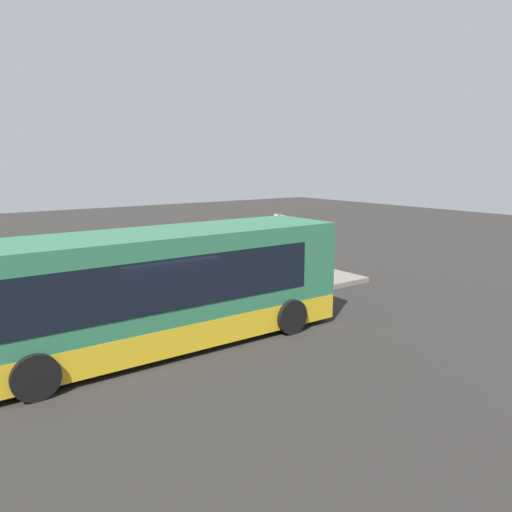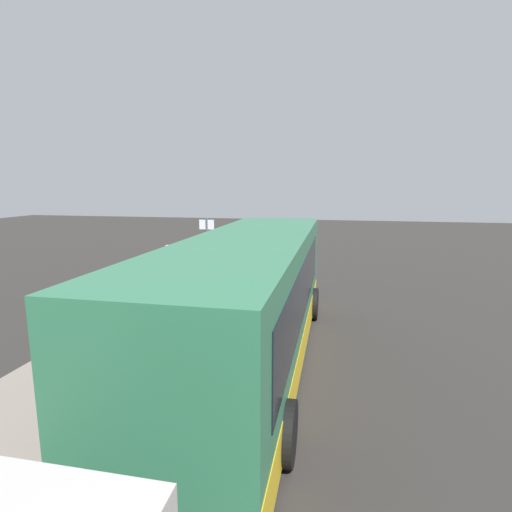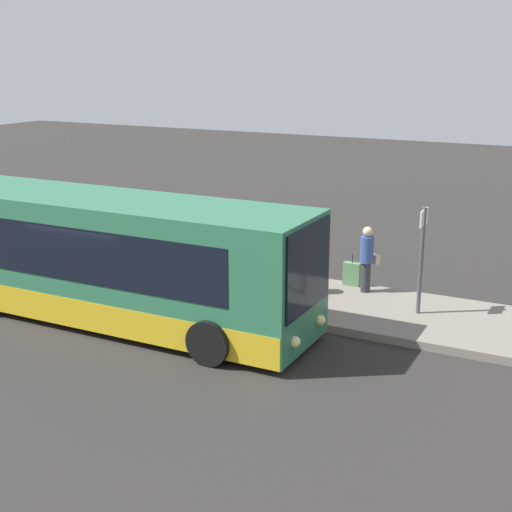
{
  "view_description": "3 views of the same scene",
  "coord_description": "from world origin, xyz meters",
  "views": [
    {
      "loc": [
        -5.09,
        -11.33,
        4.74
      ],
      "look_at": [
        3.73,
        0.7,
        1.91
      ],
      "focal_mm": 35.0,
      "sensor_mm": 36.0,
      "label": 1
    },
    {
      "loc": [
        -8.51,
        -1.8,
        4.14
      ],
      "look_at": [
        3.73,
        0.7,
        1.91
      ],
      "focal_mm": 28.0,
      "sensor_mm": 36.0,
      "label": 2
    },
    {
      "loc": [
        10.67,
        -12.9,
        6.25
      ],
      "look_at": [
        3.73,
        0.7,
        1.91
      ],
      "focal_mm": 50.0,
      "sensor_mm": 36.0,
      "label": 3
    }
  ],
  "objects": [
    {
      "name": "bus_lead",
      "position": [
        0.02,
        0.1,
        1.49
      ],
      "size": [
        10.48,
        2.78,
        3.01
      ],
      "color": "#2D704C",
      "rests_on": "ground"
    },
    {
      "name": "suitcase",
      "position": [
        4.62,
        4.67,
        0.51
      ],
      "size": [
        0.47,
        0.2,
        0.87
      ],
      "color": "#598C59",
      "rests_on": "platform"
    },
    {
      "name": "sign_post",
      "position": [
        6.79,
        3.35,
        1.79
      ],
      "size": [
        0.1,
        0.61,
        2.62
      ],
      "color": "#4C4C51",
      "rests_on": "platform"
    },
    {
      "name": "passenger_with_bags",
      "position": [
        0.53,
        3.43,
        1.14
      ],
      "size": [
        0.42,
        0.59,
        1.75
      ],
      "rotation": [
        0.0,
        0.0,
        0.05
      ],
      "color": "#2D2D33",
      "rests_on": "platform"
    },
    {
      "name": "ground",
      "position": [
        0.0,
        0.0,
        0.0
      ],
      "size": [
        80.0,
        80.0,
        0.0
      ],
      "primitive_type": "plane",
      "color": "#2B2826"
    },
    {
      "name": "passenger_waiting",
      "position": [
        5.13,
        4.33,
        1.16
      ],
      "size": [
        0.54,
        0.61,
        1.76
      ],
      "rotation": [
        0.0,
        0.0,
        -0.55
      ],
      "color": "#2D2D33",
      "rests_on": "platform"
    },
    {
      "name": "trash_bin",
      "position": [
        3.97,
        3.66,
        0.52
      ],
      "size": [
        0.44,
        0.44,
        0.65
      ],
      "color": "#593319",
      "rests_on": "platform"
    },
    {
      "name": "platform",
      "position": [
        0.0,
        3.26,
        0.1
      ],
      "size": [
        20.0,
        3.32,
        0.2
      ],
      "color": "slate",
      "rests_on": "ground"
    },
    {
      "name": "passenger_boarding",
      "position": [
        2.06,
        1.98,
        1.07
      ],
      "size": [
        0.59,
        0.42,
        1.64
      ],
      "rotation": [
        0.0,
        0.0,
        -1.65
      ],
      "color": "#6B604C",
      "rests_on": "platform"
    }
  ]
}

